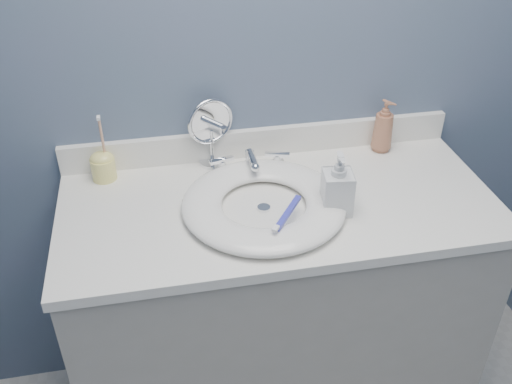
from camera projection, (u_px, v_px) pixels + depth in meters
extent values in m
cube|color=slate|center=(260.00, 56.00, 1.64)|extent=(2.20, 0.02, 2.40)
cube|color=#A49F96|center=(276.00, 315.00, 1.85)|extent=(1.20, 0.55, 0.85)
cube|color=white|center=(279.00, 205.00, 1.60)|extent=(1.22, 0.57, 0.03)
cube|color=white|center=(260.00, 142.00, 1.78)|extent=(1.22, 0.02, 0.09)
cylinder|color=silver|center=(264.00, 208.00, 1.56)|extent=(0.04, 0.04, 0.01)
cube|color=silver|center=(250.00, 168.00, 1.73)|extent=(0.22, 0.05, 0.01)
cylinder|color=silver|center=(250.00, 160.00, 1.71)|extent=(0.03, 0.03, 0.06)
cylinder|color=silver|center=(252.00, 159.00, 1.66)|extent=(0.02, 0.09, 0.02)
sphere|color=silver|center=(255.00, 167.00, 1.62)|extent=(0.03, 0.03, 0.03)
cylinder|color=silver|center=(222.00, 166.00, 1.71)|extent=(0.02, 0.02, 0.03)
cube|color=silver|center=(222.00, 160.00, 1.69)|extent=(0.08, 0.03, 0.01)
cylinder|color=silver|center=(277.00, 160.00, 1.73)|extent=(0.02, 0.02, 0.03)
cube|color=silver|center=(277.00, 155.00, 1.72)|extent=(0.08, 0.03, 0.01)
cylinder|color=silver|center=(212.00, 162.00, 1.76)|extent=(0.08, 0.08, 0.01)
cylinder|color=silver|center=(212.00, 146.00, 1.73)|extent=(0.01, 0.01, 0.11)
torus|color=silver|center=(210.00, 121.00, 1.68)|extent=(0.14, 0.06, 0.15)
cylinder|color=white|center=(210.00, 121.00, 1.68)|extent=(0.12, 0.04, 0.12)
imported|color=#A5684A|center=(384.00, 126.00, 1.78)|extent=(0.09, 0.09, 0.17)
imported|color=silver|center=(338.00, 183.00, 1.51)|extent=(0.09, 0.09, 0.18)
cylinder|color=#F9EE7C|center=(104.00, 169.00, 1.67)|extent=(0.07, 0.07, 0.07)
ellipsoid|color=#F9EE7C|center=(102.00, 159.00, 1.65)|extent=(0.07, 0.06, 0.04)
cylinder|color=tan|center=(102.00, 140.00, 1.62)|extent=(0.01, 0.02, 0.13)
cube|color=white|center=(98.00, 118.00, 1.58)|extent=(0.01, 0.02, 0.01)
cube|color=#3235B3|center=(288.00, 213.00, 1.48)|extent=(0.10, 0.14, 0.01)
cube|color=white|center=(276.00, 229.00, 1.41)|extent=(0.02, 0.03, 0.01)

